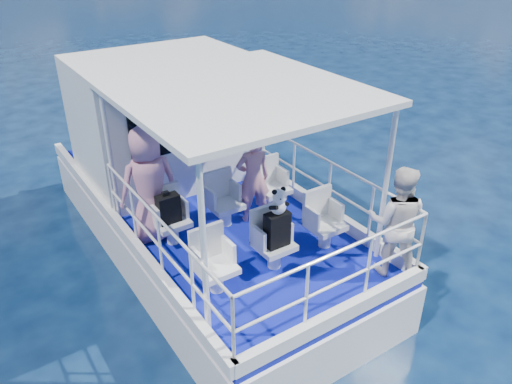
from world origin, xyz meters
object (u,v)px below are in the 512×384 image
Objects in this scene: passenger_port_fwd at (149,185)px; backpack_center at (277,229)px; passenger_stbd_aft at (397,222)px; panda at (279,201)px.

backpack_center is at bearing 126.21° from passenger_port_fwd.
passenger_stbd_aft is 4.31× the size of panda.
passenger_port_fwd is at bearing 1.68° from passenger_stbd_aft.
panda is (-1.23, 0.89, 0.27)m from passenger_stbd_aft.
passenger_stbd_aft is at bearing -35.82° from panda.
panda is (0.01, 0.00, 0.42)m from backpack_center.
passenger_stbd_aft is at bearing 135.58° from passenger_port_fwd.
passenger_stbd_aft is 3.17× the size of backpack_center.
backpack_center is (-1.25, 0.89, -0.15)m from passenger_stbd_aft.
passenger_port_fwd is at bearing 123.45° from panda.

